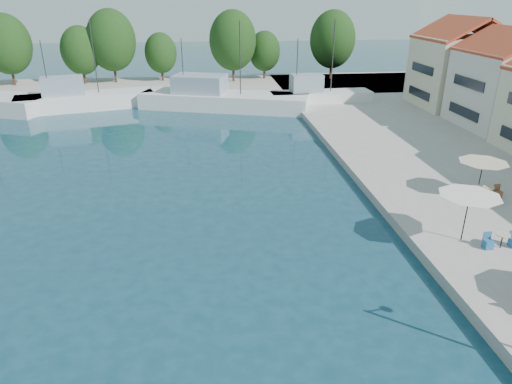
{
  "coord_description": "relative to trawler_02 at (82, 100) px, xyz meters",
  "views": [
    {
      "loc": [
        -4.34,
        1.7,
        12.26
      ],
      "look_at": [
        -1.64,
        26.0,
        1.69
      ],
      "focal_mm": 32.0,
      "sensor_mm": 36.0,
      "label": 1
    }
  ],
  "objects": [
    {
      "name": "tree_05",
      "position": [
        8.06,
        15.18,
        3.46
      ],
      "size": [
        4.61,
        4.61,
        6.82
      ],
      "color": "#3F2B19",
      "rests_on": "quay_far"
    },
    {
      "name": "cafe_table_02",
      "position": [
        28.66,
        -36.36,
        -0.18
      ],
      "size": [
        1.82,
        0.7,
        0.76
      ],
      "color": "black",
      "rests_on": "quay_right"
    },
    {
      "name": "quay_far",
      "position": [
        10.59,
        10.49,
        -0.77
      ],
      "size": [
        90.0,
        16.0,
        0.6
      ],
      "primitive_type": "cube",
      "color": "#A6A196",
      "rests_on": "ground"
    },
    {
      "name": "trawler_04",
      "position": [
        27.57,
        -1.71,
        0.0
      ],
      "size": [
        12.15,
        3.69,
        10.2
      ],
      "rotation": [
        0.0,
        0.0,
        0.05
      ],
      "color": "silver",
      "rests_on": "ground"
    },
    {
      "name": "trawler_03",
      "position": [
        15.95,
        -1.51,
        -0.0
      ],
      "size": [
        20.1,
        10.71,
        10.2
      ],
      "rotation": [
        0.0,
        0.0,
        -0.31
      ],
      "color": "silver",
      "rests_on": "ground"
    },
    {
      "name": "tree_04",
      "position": [
        1.39,
        14.45,
        5.35
      ],
      "size": [
        6.82,
        6.82,
        10.09
      ],
      "color": "#3F2B19",
      "rests_on": "quay_far"
    },
    {
      "name": "tree_07",
      "position": [
        23.32,
        15.4,
        3.52
      ],
      "size": [
        4.68,
        4.68,
        6.92
      ],
      "color": "#3F2B19",
      "rests_on": "quay_far"
    },
    {
      "name": "hill_west",
      "position": [
        -11.41,
        103.49,
        6.93
      ],
      "size": [
        180.0,
        40.0,
        16.0
      ],
      "primitive_type": "cube",
      "color": "#909D94",
      "rests_on": "ground"
    },
    {
      "name": "umbrella_cream",
      "position": [
        31.12,
        -30.01,
        1.5
      ],
      "size": [
        2.99,
        2.99,
        2.22
      ],
      "color": "black",
      "rests_on": "quay_right"
    },
    {
      "name": "building_05",
      "position": [
        42.59,
        -14.51,
        4.19
      ],
      "size": [
        8.4,
        8.8,
        9.7
      ],
      "color": "silver",
      "rests_on": "quay_right"
    },
    {
      "name": "trawler_02",
      "position": [
        0.0,
        0.0,
        0.0
      ],
      "size": [
        15.67,
        7.76,
        10.2
      ],
      "rotation": [
        0.0,
        0.0,
        0.26
      ],
      "color": "white",
      "rests_on": "ground"
    },
    {
      "name": "tree_06",
      "position": [
        18.48,
        13.35,
        5.26
      ],
      "size": [
        6.7,
        6.7,
        9.92
      ],
      "color": "#3F2B19",
      "rests_on": "quay_far"
    },
    {
      "name": "tree_02",
      "position": [
        -12.4,
        13.53,
        5.06
      ],
      "size": [
        6.47,
        6.47,
        9.57
      ],
      "color": "#3F2B19",
      "rests_on": "quay_far"
    },
    {
      "name": "tree_08",
      "position": [
        33.26,
        14.09,
        5.21
      ],
      "size": [
        6.65,
        6.65,
        9.84
      ],
      "color": "#3F2B19",
      "rests_on": "quay_far"
    },
    {
      "name": "building_06",
      "position": [
        42.59,
        -5.51,
        4.43
      ],
      "size": [
        9.0,
        8.8,
        10.2
      ],
      "color": "beige",
      "rests_on": "quay_right"
    },
    {
      "name": "hill_east",
      "position": [
        58.59,
        123.49,
        4.93
      ],
      "size": [
        140.0,
        40.0,
        12.0
      ],
      "primitive_type": "cube",
      "color": "#909D94",
      "rests_on": "ground"
    },
    {
      "name": "umbrella_white",
      "position": [
        27.11,
        -35.39,
        1.81
      ],
      "size": [
        3.09,
        3.09,
        2.53
      ],
      "color": "black",
      "rests_on": "quay_right"
    },
    {
      "name": "tree_03",
      "position": [
        -2.83,
        13.75,
        4.1
      ],
      "size": [
        5.35,
        5.35,
        7.92
      ],
      "color": "#3F2B19",
      "rests_on": "quay_far"
    },
    {
      "name": "cafe_table_03",
      "position": [
        31.43,
        -30.57,
        -0.18
      ],
      "size": [
        1.82,
        0.7,
        0.76
      ],
      "color": "black",
      "rests_on": "quay_right"
    }
  ]
}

